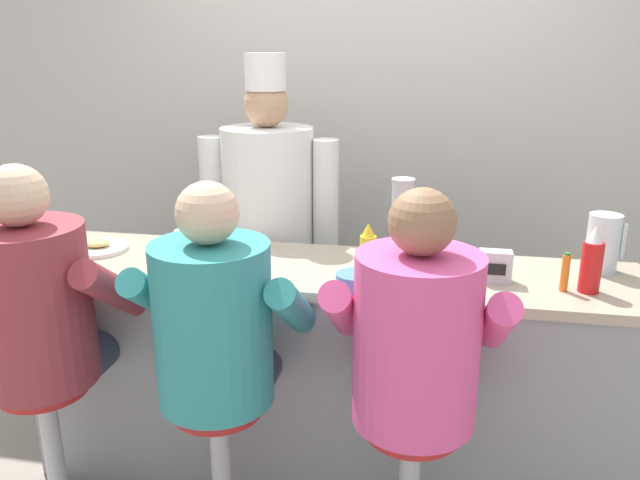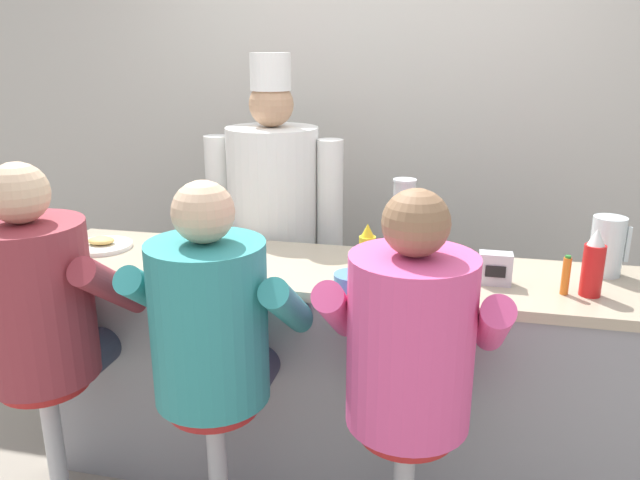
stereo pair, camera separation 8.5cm
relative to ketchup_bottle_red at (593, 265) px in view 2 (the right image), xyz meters
name	(u,v)px [view 2 (the right image)]	position (x,y,z in m)	size (l,w,h in m)	color
wall_back	(373,131)	(-0.98, 1.32, 0.28)	(10.00, 0.06, 2.70)	beige
diner_counter	(327,372)	(-0.98, 0.09, -0.59)	(2.49, 0.58, 0.96)	gray
ketchup_bottle_red	(593,265)	(0.00, 0.00, 0.00)	(0.07, 0.07, 0.25)	red
mustard_bottle_yellow	(367,252)	(-0.80, 0.01, -0.02)	(0.06, 0.06, 0.21)	yellow
hot_sauce_bottle_orange	(566,276)	(-0.09, -0.01, -0.04)	(0.03, 0.03, 0.15)	orange
water_pitcher_clear	(607,246)	(0.09, 0.24, 0.00)	(0.14, 0.12, 0.23)	silver
breakfast_plate	(102,245)	(-2.00, 0.11, -0.10)	(0.26, 0.26, 0.05)	white
cereal_bowl	(353,281)	(-0.83, -0.12, -0.09)	(0.14, 0.14, 0.05)	#4C7FB7
coffee_mug_white	(188,240)	(-1.61, 0.15, -0.07)	(0.13, 0.08, 0.10)	white
coffee_mug_blue	(416,262)	(-0.62, 0.10, -0.07)	(0.14, 0.10, 0.08)	#4C7AB2
cup_stack_steel	(403,220)	(-0.69, 0.24, 0.06)	(0.10, 0.10, 0.34)	#B7BABF
napkin_dispenser_chrome	(495,268)	(-0.33, 0.04, -0.05)	(0.12, 0.07, 0.12)	silver
diner_seated_maroon	(42,308)	(-1.95, -0.40, -0.18)	(0.63, 0.62, 1.43)	#B2B5BA
diner_seated_teal	(214,329)	(-1.27, -0.40, -0.20)	(0.60, 0.60, 1.40)	#B2B5BA
diner_seated_pink	(411,349)	(-0.60, -0.40, -0.20)	(0.61, 0.60, 1.41)	#B2B5BA
cook_in_whites_near	(274,221)	(-1.37, 0.63, -0.09)	(0.70, 0.45, 1.78)	#232328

